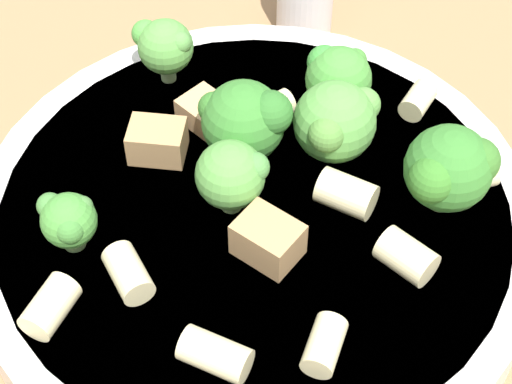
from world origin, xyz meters
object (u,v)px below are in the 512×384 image
pasta_bowl (256,228)px  broccoli_floret_5 (452,172)px  rigatoni_5 (52,307)px  chicken_chunk_1 (206,111)px  broccoli_floret_3 (337,122)px  rigatoni_1 (348,190)px  rigatoni_0 (130,273)px  rigatoni_4 (408,256)px  broccoli_floret_2 (339,77)px  rigatoni_6 (270,110)px  rigatoni_7 (419,100)px  rigatoni_2 (475,175)px  chicken_chunk_0 (270,240)px  broccoli_floret_4 (247,120)px  broccoli_floret_1 (70,220)px  rigatoni_3 (217,354)px  broccoli_floret_0 (235,178)px  chicken_chunk_2 (159,141)px  rigatoni_8 (326,345)px  broccoli_floret_6 (166,46)px

pasta_bowl → broccoli_floret_5: (-0.00, -0.09, 0.04)m
rigatoni_5 → chicken_chunk_1: bearing=-27.3°
broccoli_floret_3 → rigatoni_1: (-0.03, -0.00, -0.01)m
broccoli_floret_3 → rigatoni_0: broccoli_floret_3 is taller
rigatoni_1 → rigatoni_4: bearing=-147.6°
broccoli_floret_3 → rigatoni_1: bearing=-173.1°
broccoli_floret_2 → rigatoni_6: size_ratio=1.59×
broccoli_floret_5 → rigatoni_7: (0.07, 0.00, -0.02)m
rigatoni_2 → chicken_chunk_0: 0.10m
pasta_bowl → chicken_chunk_0: 0.04m
broccoli_floret_4 → rigatoni_1: size_ratio=1.72×
broccoli_floret_1 → rigatoni_3: (-0.06, -0.06, -0.01)m
rigatoni_5 → chicken_chunk_0: bearing=-69.9°
rigatoni_6 → rigatoni_7: (0.01, -0.08, -0.00)m
broccoli_floret_0 → chicken_chunk_2: (0.04, 0.04, -0.01)m
broccoli_floret_0 → rigatoni_2: 0.11m
broccoli_floret_0 → rigatoni_3: 0.08m
rigatoni_1 → rigatoni_4: same height
pasta_bowl → broccoli_floret_0: (-0.00, 0.01, 0.04)m
broccoli_floret_1 → chicken_chunk_0: bearing=-93.1°
broccoli_floret_2 → chicken_chunk_0: 0.10m
rigatoni_1 → rigatoni_8: (-0.08, 0.01, -0.00)m
rigatoni_1 → rigatoni_2: bearing=-80.6°
rigatoni_5 → rigatoni_1: bearing=-64.0°
rigatoni_0 → rigatoni_2: bearing=-70.7°
broccoli_floret_0 → rigatoni_5: 0.10m
rigatoni_0 → chicken_chunk_1: (0.10, -0.03, -0.00)m
broccoli_floret_1 → broccoli_floret_5: broccoli_floret_5 is taller
broccoli_floret_1 → rigatoni_3: bearing=-132.8°
rigatoni_1 → chicken_chunk_0: bearing=128.4°
chicken_chunk_0 → broccoli_floret_1: bearing=86.9°
pasta_bowl → broccoli_floret_0: bearing=100.9°
broccoli_floret_1 → rigatoni_8: (-0.06, -0.11, -0.01)m
broccoli_floret_0 → broccoli_floret_2: (0.06, -0.05, 0.00)m
rigatoni_1 → broccoli_floret_6: bearing=45.8°
broccoli_floret_4 → chicken_chunk_2: bearing=88.4°
rigatoni_1 → broccoli_floret_5: bearing=-96.5°
broccoli_floret_3 → chicken_chunk_2: size_ratio=1.57×
rigatoni_3 → rigatoni_1: bearing=-34.5°
broccoli_floret_0 → broccoli_floret_2: broccoli_floret_2 is taller
rigatoni_0 → chicken_chunk_0: chicken_chunk_0 is taller
rigatoni_6 → chicken_chunk_1: size_ratio=1.06×
broccoli_floret_1 → rigatoni_5: 0.04m
broccoli_floret_2 → rigatoni_0: (-0.11, 0.09, -0.02)m
broccoli_floret_1 → rigatoni_5: broccoli_floret_1 is taller
rigatoni_2 → rigatoni_5: same height
chicken_chunk_2 → rigatoni_5: bearing=157.9°
broccoli_floret_1 → broccoli_floret_3: broccoli_floret_3 is taller
pasta_bowl → chicken_chunk_1: 0.07m
chicken_chunk_0 → rigatoni_6: bearing=-1.0°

